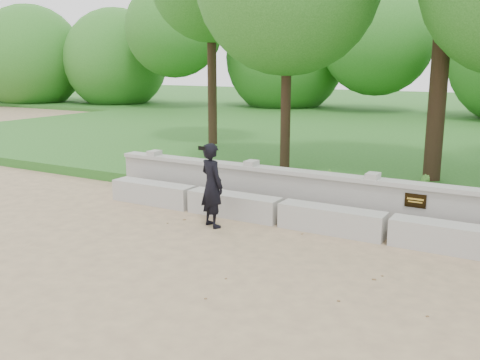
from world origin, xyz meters
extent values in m
plane|color=tan|center=(0.00, 0.00, 0.00)|extent=(80.00, 80.00, 0.00)
cube|color=#1F5719|center=(0.00, 14.00, 0.12)|extent=(40.00, 22.00, 0.25)
cube|color=#A9A6A0|center=(-5.00, 1.90, 0.23)|extent=(1.90, 0.45, 0.45)
cube|color=#A9A6A0|center=(-3.00, 1.90, 0.23)|extent=(1.90, 0.45, 0.45)
cube|color=#A9A6A0|center=(-1.00, 1.90, 0.23)|extent=(1.90, 0.45, 0.45)
cube|color=#A9A6A0|center=(1.00, 1.90, 0.23)|extent=(1.90, 0.45, 0.45)
cube|color=#9F9C96|center=(0.00, 2.60, 0.41)|extent=(12.50, 0.25, 0.82)
cube|color=#A9A6A0|center=(0.00, 2.60, 0.86)|extent=(12.50, 0.35, 0.08)
cube|color=black|center=(0.30, 2.46, 0.62)|extent=(0.36, 0.02, 0.24)
imported|color=black|center=(-3.02, 1.15, 0.77)|extent=(0.67, 0.57, 1.55)
cube|color=black|center=(-3.02, 0.84, 1.49)|extent=(0.14, 0.08, 0.07)
cylinder|color=#382619|center=(-7.63, 8.34, 2.49)|extent=(0.30, 0.30, 4.48)
cylinder|color=#382619|center=(-3.54, 5.35, 2.09)|extent=(0.25, 0.25, 3.69)
cylinder|color=#382619|center=(-0.10, 6.13, 3.21)|extent=(0.40, 0.40, 5.93)
imported|color=#3C7527|center=(-1.56, 3.30, 0.54)|extent=(0.37, 0.36, 0.59)
imported|color=#3C7527|center=(0.12, 3.99, 0.51)|extent=(0.33, 0.36, 0.52)
camera|label=1|loc=(2.12, -6.76, 2.95)|focal=40.00mm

